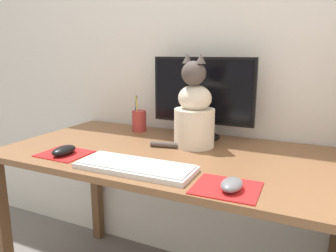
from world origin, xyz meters
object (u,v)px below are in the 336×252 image
(keyboard, at_px, (135,167))
(cat, at_px, (194,113))
(computer_mouse_left, at_px, (64,150))
(pen_cup, at_px, (139,121))
(monitor, at_px, (203,95))
(computer_mouse_right, at_px, (232,185))

(keyboard, xyz_separation_m, cat, (0.07, 0.36, 0.14))
(computer_mouse_left, xyz_separation_m, cat, (0.41, 0.35, 0.12))
(pen_cup, bearing_deg, monitor, 2.28)
(computer_mouse_left, xyz_separation_m, pen_cup, (0.06, 0.49, 0.03))
(monitor, xyz_separation_m, cat, (0.02, -0.15, -0.06))
(monitor, distance_m, pen_cup, 0.37)
(computer_mouse_right, bearing_deg, pen_cup, 139.76)
(computer_mouse_left, relative_size, pen_cup, 0.63)
(computer_mouse_right, distance_m, cat, 0.50)
(cat, bearing_deg, pen_cup, 167.16)
(monitor, xyz_separation_m, computer_mouse_right, (0.29, -0.55, -0.18))
(monitor, height_order, computer_mouse_right, monitor)
(monitor, height_order, keyboard, monitor)
(cat, bearing_deg, monitor, 104.79)
(keyboard, height_order, computer_mouse_left, computer_mouse_left)
(cat, relative_size, pen_cup, 2.16)
(keyboard, xyz_separation_m, computer_mouse_right, (0.35, -0.03, 0.01))
(monitor, bearing_deg, computer_mouse_left, -128.11)
(monitor, bearing_deg, cat, -83.48)
(computer_mouse_left, bearing_deg, keyboard, -2.33)
(monitor, distance_m, cat, 0.16)
(computer_mouse_left, xyz_separation_m, computer_mouse_right, (0.68, -0.05, -0.00))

